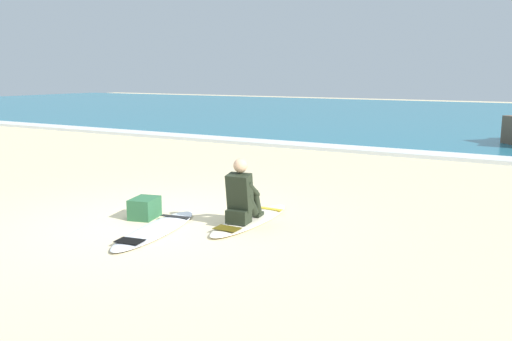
# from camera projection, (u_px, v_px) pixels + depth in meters

# --- Properties ---
(ground_plane) EXTENTS (80.00, 80.00, 0.00)m
(ground_plane) POSITION_uv_depth(u_px,v_px,m) (160.00, 222.00, 8.07)
(ground_plane) COLOR beige
(sea) EXTENTS (80.00, 28.00, 0.10)m
(sea) POSITION_uv_depth(u_px,v_px,m) (444.00, 116.00, 27.09)
(sea) COLOR teal
(sea) RESTS_ON ground
(breaking_foam) EXTENTS (80.00, 0.90, 0.11)m
(breaking_foam) POSITION_uv_depth(u_px,v_px,m) (352.00, 149.00, 15.40)
(breaking_foam) COLOR white
(breaking_foam) RESTS_ON ground
(surfboard_main) EXTENTS (0.54, 2.12, 0.08)m
(surfboard_main) POSITION_uv_depth(u_px,v_px,m) (251.00, 220.00, 8.09)
(surfboard_main) COLOR #EFE5C6
(surfboard_main) RESTS_ON ground
(surfer_seated) EXTENTS (0.42, 0.73, 0.95)m
(surfer_seated) POSITION_uv_depth(u_px,v_px,m) (242.00, 197.00, 7.82)
(surfer_seated) COLOR black
(surfer_seated) RESTS_ON surfboard_main
(surfboard_spare_near) EXTENTS (0.90, 2.18, 0.08)m
(surfboard_spare_near) POSITION_uv_depth(u_px,v_px,m) (156.00, 229.00, 7.58)
(surfboard_spare_near) COLOR silver
(surfboard_spare_near) RESTS_ON ground
(beach_bag) EXTENTS (0.47, 0.55, 0.32)m
(beach_bag) POSITION_uv_depth(u_px,v_px,m) (145.00, 208.00, 8.28)
(beach_bag) COLOR #285B38
(beach_bag) RESTS_ON ground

